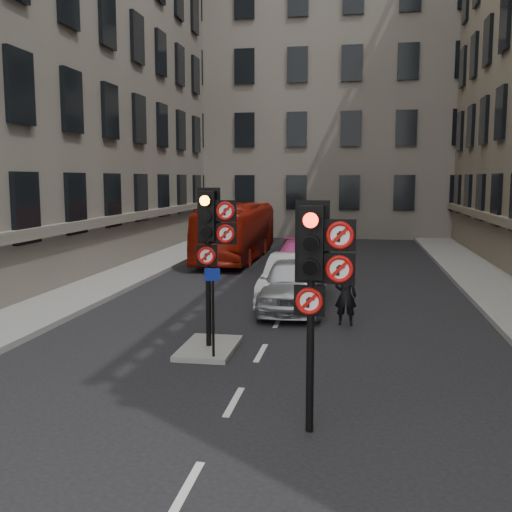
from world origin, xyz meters
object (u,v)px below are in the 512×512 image
(motorcycle, at_px, (307,290))
(car_white, at_px, (295,279))
(car_pink, at_px, (299,258))
(motorcyclist, at_px, (346,296))
(signal_far, at_px, (211,233))
(car_silver, at_px, (293,284))
(bus_red, at_px, (237,232))
(signal_near, at_px, (317,267))
(info_sign, at_px, (213,300))

(motorcycle, bearing_deg, car_white, 151.95)
(car_pink, height_order, motorcyclist, motorcyclist)
(signal_far, height_order, car_silver, signal_far)
(car_white, relative_size, car_pink, 0.98)
(signal_far, xyz_separation_m, motorcycle, (1.70, 5.40, -2.23))
(bus_red, bearing_deg, motorcycle, -66.97)
(motorcyclist, bearing_deg, car_silver, -47.94)
(car_white, relative_size, bus_red, 0.48)
(signal_near, distance_m, car_pink, 15.39)
(car_white, xyz_separation_m, info_sign, (-1.09, -6.34, 0.60))
(bus_red, height_order, motorcycle, bus_red)
(car_pink, bearing_deg, motorcycle, -83.78)
(car_white, bearing_deg, motorcyclist, -54.63)
(signal_far, height_order, bus_red, signal_far)
(motorcycle, bearing_deg, motorcyclist, -72.41)
(motorcycle, relative_size, info_sign, 0.82)
(bus_red, xyz_separation_m, motorcyclist, (5.44, -12.42, -0.53))
(car_white, distance_m, motorcycle, 0.51)
(info_sign, bearing_deg, motorcyclist, 39.31)
(car_white, xyz_separation_m, car_pink, (-0.40, 5.65, -0.08))
(signal_far, relative_size, bus_red, 0.37)
(car_silver, distance_m, info_sign, 5.58)
(motorcycle, bearing_deg, car_silver, -124.08)
(car_silver, distance_m, bus_red, 11.41)
(signal_far, bearing_deg, signal_near, -56.98)
(motorcycle, xyz_separation_m, info_sign, (-1.48, -6.21, 0.89))
(signal_near, bearing_deg, info_sign, 126.79)
(signal_near, distance_m, motorcyclist, 7.17)
(signal_far, xyz_separation_m, motorcyclist, (2.93, 2.94, -1.90))
(signal_far, bearing_deg, motorcycle, 72.54)
(car_silver, bearing_deg, car_white, 90.66)
(signal_far, height_order, motorcycle, signal_far)
(car_pink, bearing_deg, info_sign, -94.87)
(motorcycle, bearing_deg, bus_red, 103.83)
(signal_far, distance_m, car_silver, 5.19)
(car_pink, xyz_separation_m, bus_red, (-3.41, 4.18, 0.65))
(signal_near, distance_m, info_sign, 4.17)
(motorcyclist, bearing_deg, motorcycle, -64.55)
(car_silver, bearing_deg, bus_red, 108.09)
(car_silver, xyz_separation_m, motorcyclist, (1.59, -1.69, 0.03))
(car_pink, relative_size, info_sign, 2.46)
(car_pink, height_order, motorcycle, car_pink)
(car_pink, bearing_deg, car_white, -87.55)
(info_sign, bearing_deg, car_pink, 71.95)
(signal_far, relative_size, motorcyclist, 2.22)
(car_silver, xyz_separation_m, motorcycle, (0.36, 0.77, -0.31))
(car_pink, xyz_separation_m, motorcycle, (0.79, -5.79, -0.21))
(car_silver, bearing_deg, signal_far, -107.77)
(signal_near, xyz_separation_m, bus_red, (-5.11, 19.36, -1.25))
(signal_far, distance_m, bus_red, 15.62)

